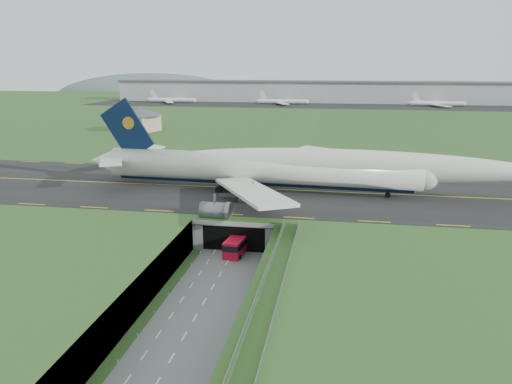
# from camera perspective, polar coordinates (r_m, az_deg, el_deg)

# --- Properties ---
(ground) EXTENTS (900.00, 900.00, 0.00)m
(ground) POSITION_cam_1_polar(r_m,az_deg,el_deg) (88.35, -3.65, -8.71)
(ground) COLOR #2C5020
(ground) RESTS_ON ground
(airfield_deck) EXTENTS (800.00, 800.00, 6.00)m
(airfield_deck) POSITION_cam_1_polar(r_m,az_deg,el_deg) (87.21, -3.68, -6.90)
(airfield_deck) COLOR gray
(airfield_deck) RESTS_ON ground
(trench_road) EXTENTS (12.00, 75.00, 0.20)m
(trench_road) POSITION_cam_1_polar(r_m,az_deg,el_deg) (81.68, -4.87, -10.68)
(trench_road) COLOR slate
(trench_road) RESTS_ON ground
(taxiway) EXTENTS (800.00, 44.00, 0.18)m
(taxiway) POSITION_cam_1_polar(r_m,az_deg,el_deg) (117.10, -0.02, 0.36)
(taxiway) COLOR black
(taxiway) RESTS_ON airfield_deck
(tunnel_portal) EXTENTS (17.00, 22.30, 6.00)m
(tunnel_portal) POSITION_cam_1_polar(r_m,az_deg,el_deg) (102.47, -1.55, -3.35)
(tunnel_portal) COLOR gray
(tunnel_portal) RESTS_ON ground
(guideway) EXTENTS (3.00, 53.00, 7.05)m
(guideway) POSITION_cam_1_polar(r_m,az_deg,el_deg) (67.19, 1.81, -11.54)
(guideway) COLOR #A8A8A3
(guideway) RESTS_ON ground
(jumbo_jet) EXTENTS (103.64, 64.93, 21.50)m
(jumbo_jet) POSITION_cam_1_polar(r_m,az_deg,el_deg) (112.78, 4.12, 2.74)
(jumbo_jet) COLOR silver
(jumbo_jet) RESTS_ON ground
(shuttle_tram) EXTENTS (4.06, 8.39, 3.28)m
(shuttle_tram) POSITION_cam_1_polar(r_m,az_deg,el_deg) (93.75, -2.17, -6.10)
(shuttle_tram) COLOR red
(shuttle_tram) RESTS_ON ground
(service_building) EXTENTS (23.81, 23.81, 10.43)m
(service_building) POSITION_cam_1_polar(r_m,az_deg,el_deg) (221.20, -13.18, 8.33)
(service_building) COLOR #BEAD89
(service_building) RESTS_ON ground
(cargo_terminal) EXTENTS (320.00, 67.00, 15.60)m
(cargo_terminal) POSITION_cam_1_polar(r_m,az_deg,el_deg) (379.37, 6.86, 11.34)
(cargo_terminal) COLOR #B2B2B2
(cargo_terminal) RESTS_ON ground
(distant_hills) EXTENTS (700.00, 91.00, 60.00)m
(distant_hills) POSITION_cam_1_polar(r_m,az_deg,el_deg) (512.38, 14.91, 9.77)
(distant_hills) COLOR slate
(distant_hills) RESTS_ON ground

